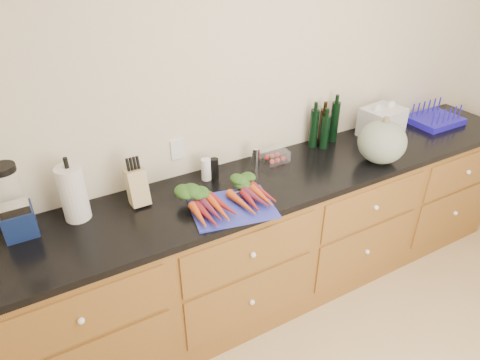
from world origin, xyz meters
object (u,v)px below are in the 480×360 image
carrots (227,197)px  squash (382,142)px  knife_block (137,187)px  tomato_box (275,156)px  dish_rack (435,118)px  blender_appliance (14,205)px  paper_towel (73,193)px  cutting_board (232,207)px

carrots → squash: 1.07m
knife_block → tomato_box: knife_block is taller
dish_rack → knife_block: bearing=178.5°
blender_appliance → tomato_box: bearing=0.5°
paper_towel → knife_block: (0.32, -0.02, -0.05)m
cutting_board → paper_towel: size_ratio=1.47×
paper_towel → dish_rack: 2.62m
knife_block → cutting_board: bearing=-35.9°
carrots → paper_towel: size_ratio=1.59×
squash → blender_appliance: blender_appliance is taller
carrots → blender_appliance: (-1.00, 0.26, 0.13)m
carrots → blender_appliance: bearing=165.2°
tomato_box → squash: bearing=-29.7°
cutting_board → squash: (1.07, 0.00, 0.13)m
squash → blender_appliance: size_ratio=0.79×
paper_towel → tomato_box: paper_towel is taller
blender_appliance → paper_towel: bearing=0.4°
carrots → cutting_board: bearing=-90.0°
blender_appliance → knife_block: bearing=-1.8°
cutting_board → blender_appliance: 1.06m
cutting_board → dish_rack: bearing=7.3°
blender_appliance → paper_towel: (0.27, 0.00, -0.02)m
paper_towel → tomato_box: 1.23m
knife_block → dish_rack: knife_block is taller
carrots → squash: squash is taller
cutting_board → tomato_box: bearing=33.9°
carrots → tomato_box: size_ratio=3.02×
blender_appliance → paper_towel: blender_appliance is taller
squash → paper_towel: size_ratio=1.02×
squash → paper_towel: bearing=169.9°
tomato_box → dish_rack: size_ratio=0.42×
squash → dish_rack: 0.85m
cutting_board → knife_block: knife_block is taller
squash → tomato_box: squash is taller
knife_block → paper_towel: bearing=176.4°
dish_rack → cutting_board: bearing=-172.7°
cutting_board → blender_appliance: bearing=162.4°
tomato_box → dish_rack: 1.39m
knife_block → blender_appliance: bearing=178.2°
cutting_board → dish_rack: dish_rack is taller
carrots → dish_rack: size_ratio=1.27×
squash → dish_rack: squash is taller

